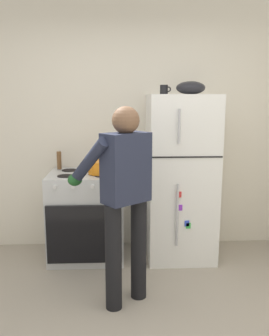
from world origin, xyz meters
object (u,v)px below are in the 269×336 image
Objects in this scene: stove_range at (87,216)px; pepper_mill at (59,160)px; coffee_mug at (164,90)px; person_cook at (123,188)px; red_pot at (101,167)px; mixing_bowl at (191,88)px; refrigerator at (180,178)px.

stove_range is 4.79× the size of pepper_mill.
person_cook is at bearing -114.78° from coffee_mug.
person_cook is 1.29m from coffee_mug.
pepper_mill is (-0.30, 0.21, 0.55)m from stove_range.
red_pot is 1.19m from mixing_bowl.
red_pot is 3.23× the size of coffee_mug.
red_pot is 0.52m from pepper_mill.
red_pot is at bearing -13.92° from stove_range.
person_cook reaches higher than red_pot.
refrigerator is 1.08m from person_cook.
person_cook is (0.37, -0.87, 0.51)m from stove_range.
pepper_mill reaches higher than stove_range.
pepper_mill is at bearing 171.09° from refrigerator.
person_cook is at bearing -58.27° from pepper_mill.
pepper_mill is (-0.46, 0.25, 0.03)m from red_pot.
stove_range is at bearing 166.08° from red_pot.
stove_range is 1.68m from mixing_bowl.
stove_range is (-0.98, -0.01, -0.40)m from refrigerator.
red_pot is 1.25× the size of mixing_bowl.
refrigerator is at bearing -179.78° from mixing_bowl.
person_cook is 1.27m from pepper_mill.
mixing_bowl is at bearing 0.56° from stove_range.
refrigerator is 1.06× the size of person_cook.
red_pot is at bearing -176.52° from refrigerator.
refrigerator reaches higher than stove_range.
coffee_mug is at bearing 8.88° from red_pot.
mixing_bowl is at bearing -10.99° from coffee_mug.
pepper_mill is at bearing 172.24° from coffee_mug.
mixing_bowl is (1.06, 0.01, 1.31)m from stove_range.
pepper_mill is at bearing 171.62° from mixing_bowl.
person_cook is at bearing -75.87° from red_pot.
refrigerator reaches higher than person_cook.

